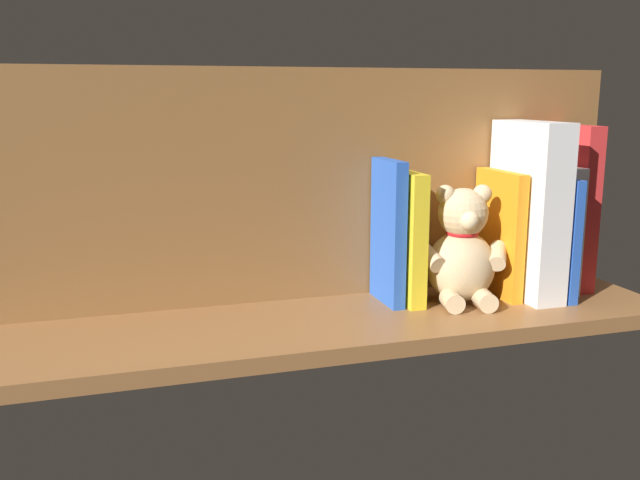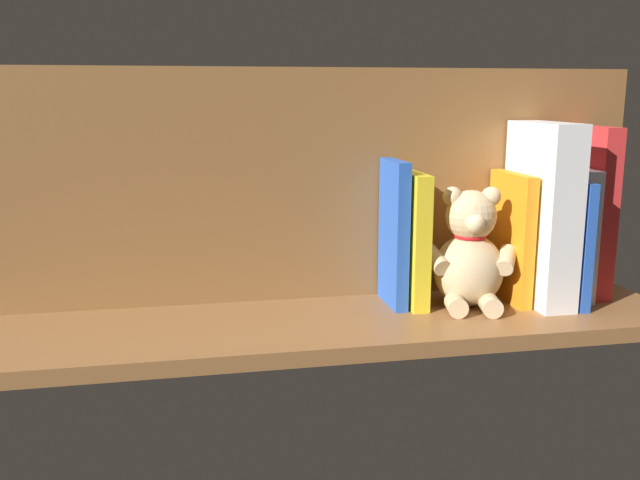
# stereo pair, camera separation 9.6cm
# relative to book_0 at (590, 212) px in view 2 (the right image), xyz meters

# --- Properties ---
(ground_plane) EXTENTS (1.03, 0.25, 0.02)m
(ground_plane) POSITION_rel_book_0_xyz_m (0.43, 0.04, -0.14)
(ground_plane) COLOR brown
(shelf_back_panel) EXTENTS (1.03, 0.02, 0.35)m
(shelf_back_panel) POSITION_rel_book_0_xyz_m (0.43, -0.07, 0.04)
(shelf_back_panel) COLOR brown
(shelf_back_panel) RESTS_ON ground_plane
(book_0) EXTENTS (0.03, 0.11, 0.26)m
(book_0) POSITION_rel_book_0_xyz_m (0.00, 0.00, 0.00)
(book_0) COLOR red
(book_0) RESTS_ON ground_plane
(book_1) EXTENTS (0.02, 0.12, 0.20)m
(book_1) POSITION_rel_book_0_xyz_m (0.03, 0.01, -0.03)
(book_1) COLOR silver
(book_1) RESTS_ON ground_plane
(book_2) EXTENTS (0.01, 0.15, 0.19)m
(book_2) POSITION_rel_book_0_xyz_m (0.06, 0.02, -0.04)
(book_2) COLOR blue
(book_2) RESTS_ON ground_plane
(dictionary_thick_white) EXTENTS (0.05, 0.15, 0.27)m
(dictionary_thick_white) POSITION_rel_book_0_xyz_m (0.09, 0.02, 0.00)
(dictionary_thick_white) COLOR white
(dictionary_thick_white) RESTS_ON ground_plane
(book_3) EXTENTS (0.02, 0.12, 0.19)m
(book_3) POSITION_rel_book_0_xyz_m (0.13, 0.01, -0.03)
(book_3) COLOR orange
(book_3) RESTS_ON ground_plane
(teddy_bear) EXTENTS (0.14, 0.13, 0.18)m
(teddy_bear) POSITION_rel_book_0_xyz_m (0.21, 0.03, -0.05)
(teddy_bear) COLOR #D1B284
(teddy_bear) RESTS_ON ground_plane
(book_4) EXTENTS (0.02, 0.11, 0.20)m
(book_4) POSITION_rel_book_0_xyz_m (0.29, -0.00, -0.03)
(book_4) COLOR yellow
(book_4) RESTS_ON ground_plane
(book_5) EXTENTS (0.02, 0.10, 0.21)m
(book_5) POSITION_rel_book_0_xyz_m (0.31, -0.01, -0.02)
(book_5) COLOR blue
(book_5) RESTS_ON ground_plane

